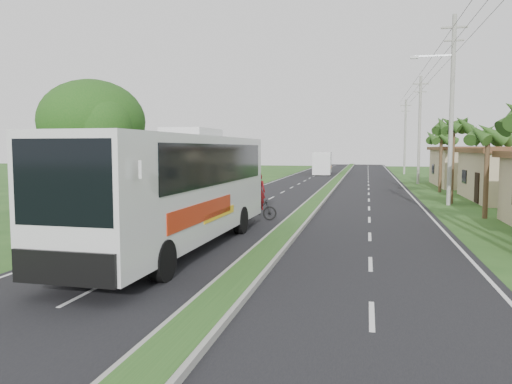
# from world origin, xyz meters

# --- Properties ---
(ground) EXTENTS (180.00, 180.00, 0.00)m
(ground) POSITION_xyz_m (0.00, 0.00, 0.00)
(ground) COLOR #254C1B
(ground) RESTS_ON ground
(road_asphalt) EXTENTS (14.00, 160.00, 0.02)m
(road_asphalt) POSITION_xyz_m (0.00, 20.00, 0.01)
(road_asphalt) COLOR black
(road_asphalt) RESTS_ON ground
(median_strip) EXTENTS (1.20, 160.00, 0.18)m
(median_strip) POSITION_xyz_m (0.00, 20.00, 0.10)
(median_strip) COLOR gray
(median_strip) RESTS_ON ground
(lane_edge_left) EXTENTS (0.12, 160.00, 0.01)m
(lane_edge_left) POSITION_xyz_m (-6.70, 20.00, 0.00)
(lane_edge_left) COLOR silver
(lane_edge_left) RESTS_ON ground
(lane_edge_right) EXTENTS (0.12, 160.00, 0.01)m
(lane_edge_right) POSITION_xyz_m (6.70, 20.00, 0.00)
(lane_edge_right) COLOR silver
(lane_edge_right) RESTS_ON ground
(shop_far) EXTENTS (8.60, 11.60, 3.82)m
(shop_far) POSITION_xyz_m (14.00, 36.00, 1.93)
(shop_far) COLOR tan
(shop_far) RESTS_ON ground
(palm_verge_b) EXTENTS (2.40, 2.40, 5.05)m
(palm_verge_b) POSITION_xyz_m (9.40, 12.00, 4.36)
(palm_verge_b) COLOR #473321
(palm_verge_b) RESTS_ON ground
(palm_verge_c) EXTENTS (2.40, 2.40, 5.85)m
(palm_verge_c) POSITION_xyz_m (8.80, 19.00, 5.12)
(palm_verge_c) COLOR #473321
(palm_verge_c) RESTS_ON ground
(palm_verge_d) EXTENTS (2.40, 2.40, 5.25)m
(palm_verge_d) POSITION_xyz_m (9.30, 28.00, 4.55)
(palm_verge_d) COLOR #473321
(palm_verge_d) RESTS_ON ground
(shade_tree) EXTENTS (6.30, 6.00, 7.54)m
(shade_tree) POSITION_xyz_m (-12.11, 10.02, 5.03)
(shade_tree) COLOR #473321
(shade_tree) RESTS_ON ground
(utility_pole_b) EXTENTS (3.20, 0.28, 12.00)m
(utility_pole_b) POSITION_xyz_m (8.47, 18.00, 6.26)
(utility_pole_b) COLOR gray
(utility_pole_b) RESTS_ON ground
(utility_pole_c) EXTENTS (1.60, 0.28, 11.00)m
(utility_pole_c) POSITION_xyz_m (8.50, 38.00, 5.67)
(utility_pole_c) COLOR gray
(utility_pole_c) RESTS_ON ground
(utility_pole_d) EXTENTS (1.60, 0.28, 10.50)m
(utility_pole_d) POSITION_xyz_m (8.50, 58.00, 5.42)
(utility_pole_d) COLOR gray
(utility_pole_d) RESTS_ON ground
(coach_bus_main) EXTENTS (3.15, 13.71, 4.41)m
(coach_bus_main) POSITION_xyz_m (-3.26, 1.06, 2.43)
(coach_bus_main) COLOR silver
(coach_bus_main) RESTS_ON ground
(coach_bus_far) EXTENTS (2.90, 10.96, 3.16)m
(coach_bus_far) POSITION_xyz_m (-2.84, 55.45, 1.79)
(coach_bus_far) COLOR white
(coach_bus_far) RESTS_ON ground
(motorcyclist) EXTENTS (1.88, 0.87, 2.41)m
(motorcyclist) POSITION_xyz_m (-2.00, 8.70, 0.88)
(motorcyclist) COLOR black
(motorcyclist) RESTS_ON ground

